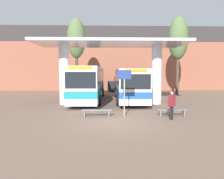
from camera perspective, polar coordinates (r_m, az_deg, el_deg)
The scene contains 12 objects.
ground_plane at distance 12.85m, azimuth 0.60°, elevation -8.60°, with size 100.00×100.00×0.00m, color #755B4C.
townhouse_backdrop at distance 34.98m, azimuth -1.01°, elevation 9.46°, with size 40.00×0.58×10.12m.
station_canopy at distance 19.93m, azimuth -0.32°, elevation 9.18°, with size 13.41×5.14×5.63m.
transit_bus_left_bay at distance 22.69m, azimuth -6.03°, elevation 1.94°, with size 3.07×12.46×3.41m.
transit_bus_center_bay at distance 22.29m, azimuth 4.47°, elevation 1.67°, with size 2.94×11.41×3.20m.
waiting_bench_near_pillar at distance 15.07m, azimuth 15.35°, elevation -5.43°, with size 1.97×0.44×0.46m.
waiting_bench_mid_platform at distance 14.41m, azimuth -3.99°, elevation -5.73°, with size 1.98×0.44×0.46m.
info_sign_platform at distance 14.26m, azimuth 3.25°, elevation 1.57°, with size 0.90×0.09×3.06m.
pedestrian_waiting at distance 13.85m, azimuth 15.33°, elevation -3.35°, with size 0.56×0.48×1.73m.
poplar_tree_behind_left at distance 27.76m, azimuth -9.30°, elevation 12.87°, with size 2.23×2.23×9.52m.
poplar_tree_behind_right at distance 29.34m, azimuth 16.92°, elevation 12.49°, with size 2.45×2.45×9.86m.
parked_car_street at distance 32.32m, azimuth 2.65°, elevation 1.28°, with size 4.28×2.18×2.19m.
Camera 1 is at (-0.55, -12.50, 2.93)m, focal length 35.00 mm.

